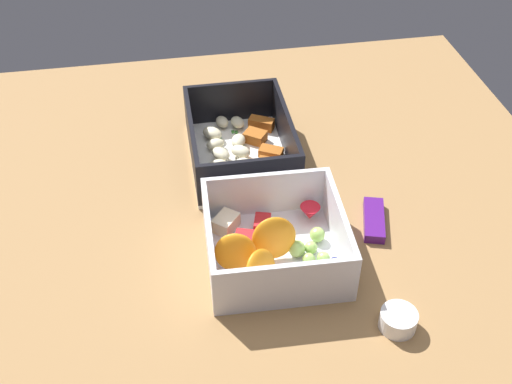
% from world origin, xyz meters
% --- Properties ---
extents(table_surface, '(0.80, 0.80, 0.02)m').
position_xyz_m(table_surface, '(0.00, 0.00, 0.01)').
color(table_surface, '#9E7547').
rests_on(table_surface, ground).
extents(pasta_container, '(0.19, 0.13, 0.07)m').
position_xyz_m(pasta_container, '(-0.10, -0.02, 0.04)').
color(pasta_container, white).
rests_on(pasta_container, table_surface).
extents(fruit_bowl, '(0.16, 0.16, 0.06)m').
position_xyz_m(fruit_bowl, '(0.09, -0.01, 0.04)').
color(fruit_bowl, white).
rests_on(fruit_bowl, table_surface).
extents(candy_bar, '(0.07, 0.04, 0.01)m').
position_xyz_m(candy_bar, '(0.05, 0.12, 0.03)').
color(candy_bar, '#51197A').
rests_on(candy_bar, table_surface).
extents(paper_cup_liner, '(0.04, 0.04, 0.02)m').
position_xyz_m(paper_cup_liner, '(0.20, 0.10, 0.03)').
color(paper_cup_liner, white).
rests_on(paper_cup_liner, table_surface).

